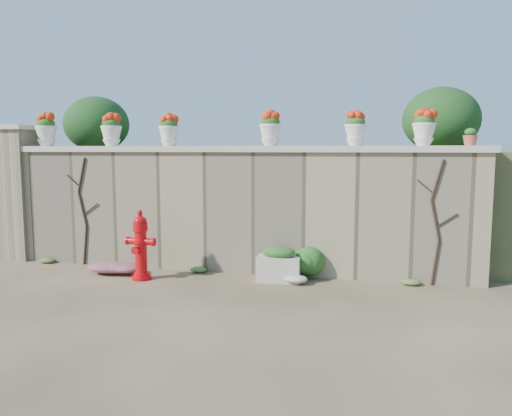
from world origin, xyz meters
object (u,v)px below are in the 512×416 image
(fire_hydrant, at_px, (141,245))
(terracotta_pot, at_px, (470,138))
(planter_box, at_px, (279,265))
(urn_pot_0, at_px, (46,130))

(fire_hydrant, bearing_deg, terracotta_pot, 13.37)
(planter_box, relative_size, terracotta_pot, 2.77)
(fire_hydrant, relative_size, urn_pot_0, 1.87)
(fire_hydrant, xyz_separation_m, planter_box, (2.13, 0.41, -0.30))
(planter_box, distance_m, urn_pot_0, 4.92)
(fire_hydrant, bearing_deg, urn_pot_0, 160.68)
(urn_pot_0, xyz_separation_m, terracotta_pot, (7.18, 0.00, -0.18))
(fire_hydrant, height_order, urn_pot_0, urn_pot_0)
(planter_box, xyz_separation_m, terracotta_pot, (2.78, 0.51, 1.96))
(planter_box, height_order, terracotta_pot, terracotta_pot)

